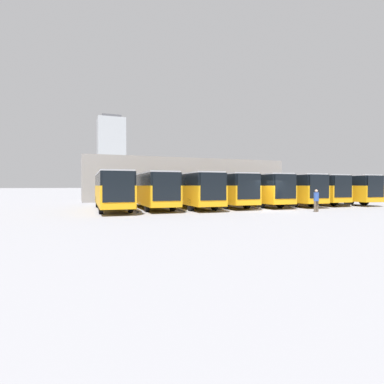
# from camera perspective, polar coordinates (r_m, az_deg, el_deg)

# --- Properties ---
(ground_plane) EXTENTS (600.00, 600.00, 0.00)m
(ground_plane) POSITION_cam_1_polar(r_m,az_deg,el_deg) (25.85, 14.64, -3.42)
(ground_plane) COLOR gray
(bus_0) EXTENTS (2.68, 11.66, 3.19)m
(bus_0) POSITION_cam_1_polar(r_m,az_deg,el_deg) (38.09, 24.84, 0.66)
(bus_0) COLOR orange
(bus_0) RESTS_ON ground_plane
(curb_divider_0) EXTENTS (0.36, 5.36, 0.15)m
(curb_divider_0) POSITION_cam_1_polar(r_m,az_deg,el_deg) (35.69, 24.82, -2.11)
(curb_divider_0) COLOR #9E9E99
(curb_divider_0) RESTS_ON ground_plane
(bus_1) EXTENTS (2.68, 11.66, 3.19)m
(bus_1) POSITION_cam_1_polar(r_m,az_deg,el_deg) (36.15, 20.22, 0.67)
(bus_1) COLOR orange
(bus_1) RESTS_ON ground_plane
(curb_divider_1) EXTENTS (0.36, 5.36, 0.15)m
(curb_divider_1) POSITION_cam_1_polar(r_m,az_deg,el_deg) (33.76, 19.87, -2.25)
(curb_divider_1) COLOR #9E9E99
(curb_divider_1) RESTS_ON ground_plane
(bus_2) EXTENTS (2.68, 11.66, 3.19)m
(bus_2) POSITION_cam_1_polar(r_m,az_deg,el_deg) (33.42, 16.41, 0.66)
(bus_2) COLOR orange
(bus_2) RESTS_ON ground_plane
(curb_divider_2) EXTENTS (0.36, 5.36, 0.15)m
(curb_divider_2) POSITION_cam_1_polar(r_m,az_deg,el_deg) (31.06, 15.73, -2.52)
(curb_divider_2) COLOR #9E9E99
(curb_divider_2) RESTS_ON ground_plane
(bus_3) EXTENTS (2.68, 11.66, 3.19)m
(bus_3) POSITION_cam_1_polar(r_m,az_deg,el_deg) (31.59, 11.12, 0.66)
(bus_3) COLOR orange
(bus_3) RESTS_ON ground_plane
(curb_divider_3) EXTENTS (0.36, 5.36, 0.15)m
(curb_divider_3) POSITION_cam_1_polar(r_m,az_deg,el_deg) (29.27, 9.96, -2.72)
(curb_divider_3) COLOR #9E9E99
(curb_divider_3) RESTS_ON ground_plane
(bus_4) EXTENTS (2.68, 11.66, 3.19)m
(bus_4) POSITION_cam_1_polar(r_m,az_deg,el_deg) (30.04, 5.24, 0.65)
(bus_4) COLOR orange
(bus_4) RESTS_ON ground_plane
(curb_divider_4) EXTENTS (0.36, 5.36, 0.15)m
(curb_divider_4) POSITION_cam_1_polar(r_m,az_deg,el_deg) (27.81, 3.53, -2.90)
(curb_divider_4) COLOR #9E9E99
(curb_divider_4) RESTS_ON ground_plane
(bus_5) EXTENTS (2.68, 11.66, 3.19)m
(bus_5) POSITION_cam_1_polar(r_m,az_deg,el_deg) (28.04, -0.61, 0.62)
(bus_5) COLOR orange
(bus_5) RESTS_ON ground_plane
(curb_divider_5) EXTENTS (0.36, 5.36, 0.15)m
(curb_divider_5) POSITION_cam_1_polar(r_m,az_deg,el_deg) (25.92, -2.95, -3.20)
(curb_divider_5) COLOR #9E9E99
(curb_divider_5) RESTS_ON ground_plane
(bus_6) EXTENTS (2.68, 11.66, 3.19)m
(bus_6) POSITION_cam_1_polar(r_m,az_deg,el_deg) (27.53, -7.86, 0.60)
(bus_6) COLOR orange
(bus_6) RESTS_ON ground_plane
(curb_divider_6) EXTENTS (0.36, 5.36, 0.15)m
(curb_divider_6) POSITION_cam_1_polar(r_m,az_deg,el_deg) (25.57, -10.83, -3.28)
(curb_divider_6) COLOR #9E9E99
(curb_divider_6) RESTS_ON ground_plane
(bus_7) EXTENTS (2.68, 11.66, 3.19)m
(bus_7) POSITION_cam_1_polar(r_m,az_deg,el_deg) (26.38, -15.03, 0.55)
(bus_7) COLOR orange
(bus_7) RESTS_ON ground_plane
(pedestrian) EXTENTS (0.42, 0.42, 1.77)m
(pedestrian) POSITION_cam_1_polar(r_m,az_deg,el_deg) (25.54, 22.59, -1.39)
(pedestrian) COLOR brown
(pedestrian) RESTS_ON ground_plane
(station_building) EXTENTS (29.12, 11.32, 5.95)m
(station_building) POSITION_cam_1_polar(r_m,az_deg,el_deg) (45.20, -1.51, 2.39)
(station_building) COLOR gray
(station_building) RESTS_ON ground_plane
(office_tower) EXTENTS (21.24, 21.24, 58.78)m
(office_tower) POSITION_cam_1_polar(r_m,az_deg,el_deg) (253.91, -15.15, 7.18)
(office_tower) COLOR #ADB2B7
(office_tower) RESTS_ON ground_plane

